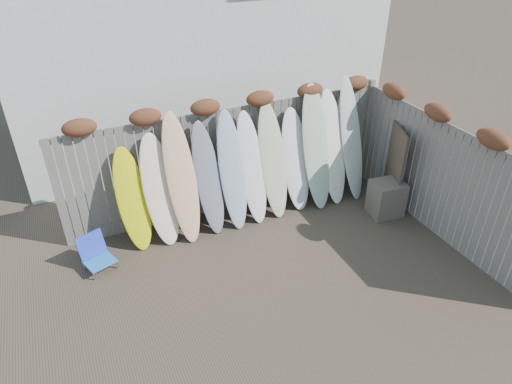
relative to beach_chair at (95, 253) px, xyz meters
name	(u,v)px	position (x,y,z in m)	size (l,w,h in m)	color
ground	(288,285)	(2.59, -1.65, -0.27)	(80.00, 80.00, 0.00)	#493A2D
back_fence	(232,151)	(2.65, 0.75, 0.92)	(6.05, 0.28, 2.24)	slate
right_fence	(442,173)	(5.59, -1.39, 0.88)	(0.28, 4.40, 2.24)	slate
beach_chair	(95,253)	(0.00, 0.00, 0.00)	(0.56, 0.58, 0.58)	#2879CB
wooden_crate	(386,198)	(5.14, -0.67, 0.07)	(0.57, 0.48, 0.67)	#64574B
lattice_panel	(393,165)	(5.47, -0.34, 0.52)	(0.04, 1.06, 1.58)	#2E211C
surfboard_0	(133,200)	(0.74, 0.37, 0.59)	(0.50, 0.07, 1.79)	yellow
surfboard_1	(160,191)	(1.20, 0.34, 0.67)	(0.55, 0.07, 1.95)	#FFE8C7
surfboard_2	(181,179)	(1.57, 0.30, 0.82)	(0.50, 0.07, 2.27)	#FACD96
surfboard_3	(208,179)	(2.04, 0.32, 0.70)	(0.46, 0.07, 2.02)	slate
surfboard_4	(232,171)	(2.47, 0.30, 0.76)	(0.46, 0.07, 2.14)	#A1B1C8
surfboard_5	(252,169)	(2.85, 0.31, 0.73)	(0.48, 0.07, 2.06)	white
surfboard_6	(273,161)	(3.27, 0.33, 0.77)	(0.50, 0.07, 2.15)	beige
surfboard_7	(296,160)	(3.76, 0.36, 0.67)	(0.54, 0.07, 1.95)	white
surfboard_8	(316,148)	(4.15, 0.30, 0.87)	(0.54, 0.07, 2.37)	beige
surfboard_9	(333,148)	(4.51, 0.29, 0.80)	(0.53, 0.07, 2.21)	white
surfboard_10	(351,140)	(4.92, 0.30, 0.89)	(0.46, 0.07, 2.41)	beige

